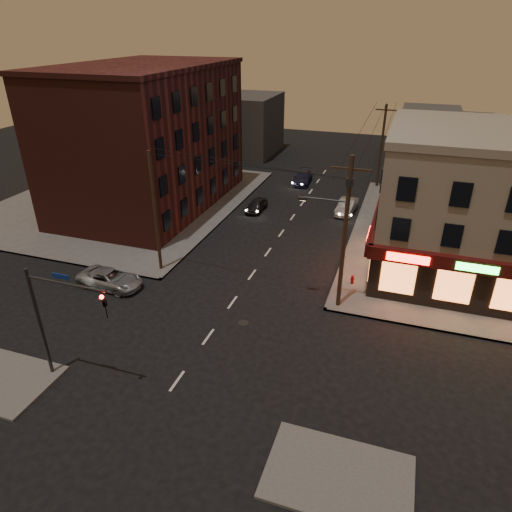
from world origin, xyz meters
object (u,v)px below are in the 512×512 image
at_px(suv_cross, 110,279).
at_px(sedan_mid, 347,206).
at_px(sedan_near, 257,205).
at_px(sedan_far, 303,178).
at_px(fire_hydrant, 352,279).

distance_m(suv_cross, sedan_mid, 23.93).
distance_m(suv_cross, sedan_near, 18.06).
relative_size(sedan_mid, sedan_far, 0.94).
distance_m(sedan_near, sedan_far, 10.37).
relative_size(sedan_far, fire_hydrant, 6.74).
relative_size(suv_cross, sedan_mid, 1.11).
bearing_deg(fire_hydrant, suv_cross, -160.68).
bearing_deg(sedan_mid, sedan_far, 133.79).
bearing_deg(suv_cross, sedan_near, -13.28).
bearing_deg(fire_hydrant, sedan_far, 112.19).
bearing_deg(suv_cross, sedan_mid, -31.76).
distance_m(sedan_mid, sedan_far, 10.05).
bearing_deg(sedan_near, fire_hydrant, -44.17).
height_order(suv_cross, sedan_far, sedan_far).
height_order(sedan_near, sedan_mid, sedan_mid).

